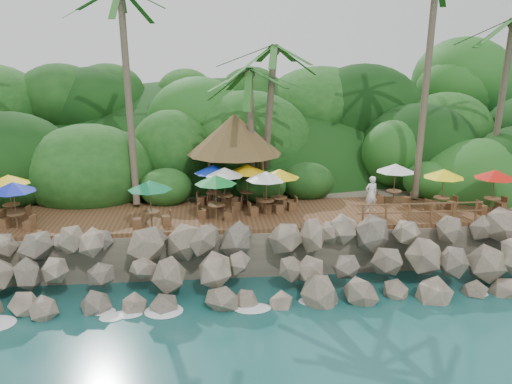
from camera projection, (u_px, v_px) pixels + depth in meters
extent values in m
plane|color=#19514F|center=(271.00, 311.00, 21.26)|extent=(140.00, 140.00, 0.00)
cube|color=gray|center=(242.00, 188.00, 36.40)|extent=(32.00, 25.20, 2.10)
ellipsoid|color=#143811|center=(235.00, 179.00, 43.89)|extent=(44.80, 28.00, 15.40)
cube|color=brown|center=(256.00, 215.00, 26.48)|extent=(26.00, 5.00, 0.20)
ellipsoid|color=white|center=(42.00, 318.00, 20.69)|extent=(1.20, 0.80, 0.06)
ellipsoid|color=white|center=(120.00, 314.00, 20.98)|extent=(1.20, 0.80, 0.06)
ellipsoid|color=white|center=(196.00, 310.00, 21.26)|extent=(1.20, 0.80, 0.06)
ellipsoid|color=white|center=(270.00, 307.00, 21.55)|extent=(1.20, 0.80, 0.06)
ellipsoid|color=white|center=(342.00, 304.00, 21.83)|extent=(1.20, 0.80, 0.06)
ellipsoid|color=white|center=(412.00, 300.00, 22.12)|extent=(1.20, 0.80, 0.06)
ellipsoid|color=white|center=(480.00, 297.00, 22.40)|extent=(1.20, 0.80, 0.06)
cylinder|color=brown|center=(128.00, 97.00, 27.26)|extent=(0.95, 2.86, 10.94)
cylinder|color=brown|center=(269.00, 124.00, 28.63)|extent=(0.97, 1.26, 8.12)
ellipsoid|color=#23601E|center=(269.00, 46.00, 27.60)|extent=(6.00, 6.00, 2.40)
cylinder|color=brown|center=(251.00, 136.00, 28.35)|extent=(0.68, 0.91, 6.96)
ellipsoid|color=#23601E|center=(251.00, 69.00, 27.47)|extent=(6.00, 6.00, 2.40)
cylinder|color=brown|center=(426.00, 89.00, 28.12)|extent=(1.27, 1.73, 11.83)
cylinder|color=brown|center=(500.00, 109.00, 29.47)|extent=(0.60, 1.31, 9.48)
ellipsoid|color=#23601E|center=(511.00, 20.00, 28.26)|extent=(6.00, 6.00, 2.40)
cylinder|color=brown|center=(210.00, 182.00, 27.85)|extent=(0.16, 0.16, 2.40)
cylinder|color=brown|center=(263.00, 181.00, 28.11)|extent=(0.16, 0.16, 2.40)
cylinder|color=brown|center=(209.00, 170.00, 30.54)|extent=(0.16, 0.16, 2.40)
cylinder|color=brown|center=(257.00, 169.00, 30.81)|extent=(0.16, 0.16, 2.40)
cone|color=brown|center=(234.00, 134.00, 28.74)|extent=(5.19, 5.19, 2.20)
cylinder|color=brown|center=(247.00, 198.00, 27.82)|extent=(0.08, 0.08, 0.71)
cylinder|color=brown|center=(247.00, 192.00, 27.72)|extent=(0.81, 0.81, 0.05)
cylinder|color=brown|center=(247.00, 186.00, 27.64)|extent=(0.05, 0.05, 2.12)
cone|color=gold|center=(247.00, 168.00, 27.41)|extent=(2.02, 2.02, 0.43)
cube|color=brown|center=(235.00, 201.00, 27.89)|extent=(0.47, 0.47, 0.44)
cube|color=brown|center=(260.00, 201.00, 27.81)|extent=(0.47, 0.47, 0.44)
cylinder|color=brown|center=(152.00, 219.00, 24.35)|extent=(0.08, 0.08, 0.71)
cylinder|color=brown|center=(151.00, 211.00, 24.26)|extent=(0.81, 0.81, 0.05)
cylinder|color=brown|center=(151.00, 204.00, 24.17)|extent=(0.05, 0.05, 2.12)
cone|color=#0B6838|center=(150.00, 185.00, 23.94)|extent=(2.02, 2.02, 0.43)
cube|color=brown|center=(137.00, 223.00, 24.19)|extent=(0.48, 0.48, 0.44)
cube|color=brown|center=(166.00, 220.00, 24.58)|extent=(0.48, 0.48, 0.44)
cylinder|color=brown|center=(214.00, 199.00, 27.71)|extent=(0.08, 0.08, 0.71)
cylinder|color=brown|center=(214.00, 192.00, 27.62)|extent=(0.81, 0.81, 0.05)
cylinder|color=brown|center=(214.00, 186.00, 27.54)|extent=(0.05, 0.05, 2.12)
cone|color=#0D29AA|center=(213.00, 169.00, 27.30)|extent=(2.02, 2.02, 0.43)
cube|color=brown|center=(202.00, 201.00, 27.88)|extent=(0.51, 0.51, 0.44)
cube|color=brown|center=(226.00, 202.00, 27.61)|extent=(0.51, 0.51, 0.44)
cylinder|color=brown|center=(266.00, 208.00, 26.17)|extent=(0.08, 0.08, 0.71)
cylinder|color=brown|center=(266.00, 200.00, 26.08)|extent=(0.81, 0.81, 0.05)
cylinder|color=brown|center=(266.00, 194.00, 26.00)|extent=(0.05, 0.05, 2.12)
cone|color=white|center=(266.00, 176.00, 25.76)|extent=(2.02, 2.02, 0.43)
cube|color=brown|center=(253.00, 211.00, 25.98)|extent=(0.49, 0.49, 0.44)
cube|color=brown|center=(279.00, 209.00, 26.43)|extent=(0.49, 0.49, 0.44)
cylinder|color=brown|center=(12.00, 212.00, 25.47)|extent=(0.08, 0.08, 0.71)
cylinder|color=brown|center=(11.00, 205.00, 25.38)|extent=(0.81, 0.81, 0.05)
cylinder|color=brown|center=(10.00, 198.00, 25.29)|extent=(0.05, 0.05, 2.12)
cone|color=yellow|center=(8.00, 179.00, 25.06)|extent=(2.02, 2.02, 0.43)
cube|color=brown|center=(0.00, 214.00, 25.63)|extent=(0.51, 0.51, 0.44)
cube|color=brown|center=(25.00, 215.00, 25.37)|extent=(0.51, 0.51, 0.44)
cylinder|color=brown|center=(216.00, 212.00, 25.41)|extent=(0.08, 0.08, 0.71)
cylinder|color=brown|center=(216.00, 205.00, 25.32)|extent=(0.81, 0.81, 0.05)
cylinder|color=brown|center=(216.00, 198.00, 25.23)|extent=(0.05, 0.05, 2.12)
cone|color=#0D7A2B|center=(216.00, 179.00, 25.00)|extent=(2.02, 2.02, 0.43)
cube|color=brown|center=(203.00, 214.00, 25.60)|extent=(0.52, 0.52, 0.44)
cube|color=brown|center=(230.00, 216.00, 25.28)|extent=(0.52, 0.52, 0.44)
cylinder|color=brown|center=(279.00, 205.00, 26.69)|extent=(0.08, 0.08, 0.71)
cylinder|color=brown|center=(279.00, 198.00, 26.60)|extent=(0.81, 0.81, 0.05)
cylinder|color=brown|center=(279.00, 191.00, 26.51)|extent=(0.05, 0.05, 2.12)
cone|color=yellow|center=(280.00, 173.00, 26.28)|extent=(2.02, 2.02, 0.43)
cube|color=brown|center=(266.00, 208.00, 26.57)|extent=(0.46, 0.46, 0.44)
cube|color=brown|center=(292.00, 206.00, 26.88)|extent=(0.46, 0.46, 0.44)
cylinder|color=brown|center=(17.00, 221.00, 24.03)|extent=(0.08, 0.08, 0.71)
cylinder|color=brown|center=(16.00, 214.00, 23.94)|extent=(0.81, 0.81, 0.05)
cylinder|color=brown|center=(15.00, 206.00, 23.85)|extent=(0.05, 0.05, 2.12)
cone|color=#0D1DB2|center=(13.00, 187.00, 23.62)|extent=(2.02, 2.02, 0.43)
cube|color=brown|center=(5.00, 223.00, 24.26)|extent=(0.53, 0.53, 0.44)
cube|color=brown|center=(30.00, 225.00, 23.87)|extent=(0.53, 0.53, 0.44)
cylinder|color=brown|center=(393.00, 198.00, 27.97)|extent=(0.08, 0.08, 0.71)
cylinder|color=brown|center=(394.00, 191.00, 27.88)|extent=(0.81, 0.81, 0.05)
cylinder|color=brown|center=(394.00, 185.00, 27.80)|extent=(0.05, 0.05, 2.12)
cone|color=white|center=(395.00, 168.00, 27.56)|extent=(2.02, 2.02, 0.43)
cube|color=brown|center=(380.00, 199.00, 28.20)|extent=(0.53, 0.53, 0.44)
cube|color=brown|center=(406.00, 201.00, 27.81)|extent=(0.53, 0.53, 0.44)
cylinder|color=brown|center=(491.00, 205.00, 26.54)|extent=(0.08, 0.08, 0.71)
cylinder|color=brown|center=(492.00, 198.00, 26.44)|extent=(0.81, 0.81, 0.05)
cylinder|color=brown|center=(493.00, 192.00, 26.36)|extent=(0.05, 0.05, 2.12)
cone|color=red|center=(495.00, 174.00, 26.13)|extent=(2.02, 2.02, 0.43)
cube|color=brown|center=(481.00, 210.00, 26.30)|extent=(0.51, 0.51, 0.44)
cube|color=brown|center=(501.00, 206.00, 26.84)|extent=(0.51, 0.51, 0.44)
cylinder|color=brown|center=(441.00, 205.00, 26.70)|extent=(0.08, 0.08, 0.71)
cylinder|color=brown|center=(442.00, 198.00, 26.61)|extent=(0.81, 0.81, 0.05)
cylinder|color=brown|center=(442.00, 191.00, 26.52)|extent=(0.05, 0.05, 2.12)
cone|color=yellow|center=(444.00, 173.00, 26.29)|extent=(2.02, 2.02, 0.43)
cube|color=brown|center=(430.00, 209.00, 26.48)|extent=(0.50, 0.50, 0.44)
cube|color=brown|center=(451.00, 206.00, 26.98)|extent=(0.50, 0.50, 0.44)
cylinder|color=brown|center=(225.00, 202.00, 27.07)|extent=(0.08, 0.08, 0.71)
cylinder|color=brown|center=(225.00, 196.00, 26.97)|extent=(0.81, 0.81, 0.05)
cylinder|color=brown|center=(225.00, 189.00, 26.89)|extent=(0.05, 0.05, 2.12)
cone|color=silver|center=(225.00, 172.00, 26.66)|extent=(2.02, 2.02, 0.43)
cube|color=brown|center=(212.00, 205.00, 27.17)|extent=(0.48, 0.48, 0.44)
cube|color=brown|center=(238.00, 205.00, 27.03)|extent=(0.48, 0.48, 0.44)
cylinder|color=brown|center=(363.00, 215.00, 24.52)|extent=(0.10, 0.10, 1.00)
cylinder|color=brown|center=(386.00, 214.00, 24.63)|extent=(0.10, 0.10, 1.00)
cylinder|color=brown|center=(409.00, 213.00, 24.73)|extent=(0.10, 0.10, 1.00)
cylinder|color=brown|center=(431.00, 213.00, 24.84)|extent=(0.10, 0.10, 1.00)
cylinder|color=brown|center=(454.00, 212.00, 24.94)|extent=(0.10, 0.10, 1.00)
cylinder|color=brown|center=(476.00, 211.00, 25.05)|extent=(0.10, 0.10, 1.00)
cube|color=brown|center=(421.00, 204.00, 24.67)|extent=(6.10, 0.06, 0.06)
cube|color=brown|center=(420.00, 212.00, 24.77)|extent=(6.10, 0.06, 0.06)
imported|color=white|center=(371.00, 194.00, 26.46)|extent=(0.76, 0.59, 1.85)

